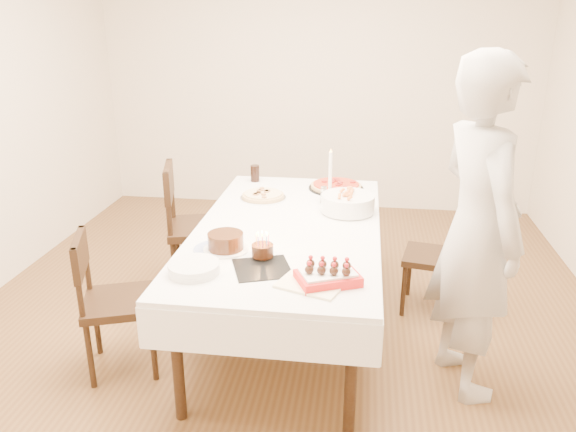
# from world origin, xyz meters

# --- Properties ---
(floor) EXTENTS (5.00, 5.00, 0.00)m
(floor) POSITION_xyz_m (0.00, 0.00, 0.00)
(floor) COLOR brown
(floor) RESTS_ON ground
(wall_back) EXTENTS (4.50, 0.04, 2.70)m
(wall_back) POSITION_xyz_m (0.00, 2.50, 1.35)
(wall_back) COLOR beige
(wall_back) RESTS_ON floor
(wall_front) EXTENTS (4.50, 0.04, 2.70)m
(wall_front) POSITION_xyz_m (0.00, -2.50, 1.35)
(wall_front) COLOR beige
(wall_front) RESTS_ON floor
(dining_table) EXTENTS (1.52, 2.32, 0.75)m
(dining_table) POSITION_xyz_m (0.05, -0.11, 0.38)
(dining_table) COLOR silver
(dining_table) RESTS_ON floor
(chair_right_savory) EXTENTS (0.48, 0.48, 0.81)m
(chair_right_savory) POSITION_xyz_m (1.01, 0.31, 0.40)
(chair_right_savory) COLOR black
(chair_right_savory) RESTS_ON floor
(chair_left_savory) EXTENTS (0.63, 0.63, 1.00)m
(chair_left_savory) POSITION_xyz_m (-0.68, 0.40, 0.50)
(chair_left_savory) COLOR black
(chair_left_savory) RESTS_ON floor
(chair_left_dessert) EXTENTS (0.57, 0.57, 0.87)m
(chair_left_dessert) POSITION_xyz_m (-0.86, -0.65, 0.43)
(chair_left_dessert) COLOR black
(chair_left_dessert) RESTS_ON floor
(person) EXTENTS (0.64, 0.79, 1.86)m
(person) POSITION_xyz_m (1.12, -0.51, 0.93)
(person) COLOR beige
(person) RESTS_ON floor
(pizza_white) EXTENTS (0.34, 0.34, 0.04)m
(pizza_white) POSITION_xyz_m (-0.20, 0.40, 0.77)
(pizza_white) COLOR beige
(pizza_white) RESTS_ON dining_table
(pizza_pepperoni) EXTENTS (0.55, 0.55, 0.04)m
(pizza_pepperoni) POSITION_xyz_m (0.31, 0.71, 0.77)
(pizza_pepperoni) COLOR red
(pizza_pepperoni) RESTS_ON dining_table
(red_placemat) EXTENTS (0.28, 0.28, 0.01)m
(red_placemat) POSITION_xyz_m (0.37, 0.33, 0.75)
(red_placemat) COLOR #B21E1E
(red_placemat) RESTS_ON dining_table
(pasta_bowl) EXTENTS (0.47, 0.47, 0.11)m
(pasta_bowl) POSITION_xyz_m (0.41, 0.19, 0.82)
(pasta_bowl) COLOR white
(pasta_bowl) RESTS_ON dining_table
(taper_candle) EXTENTS (0.11, 0.11, 0.40)m
(taper_candle) POSITION_xyz_m (0.28, 0.35, 0.95)
(taper_candle) COLOR white
(taper_candle) RESTS_ON dining_table
(shaker_pair) EXTENTS (0.12, 0.12, 0.11)m
(shaker_pair) POSITION_xyz_m (0.24, 0.35, 0.81)
(shaker_pair) COLOR white
(shaker_pair) RESTS_ON dining_table
(cola_glass) EXTENTS (0.09, 0.09, 0.13)m
(cola_glass) POSITION_xyz_m (-0.34, 0.82, 0.82)
(cola_glass) COLOR black
(cola_glass) RESTS_ON dining_table
(layer_cake) EXTENTS (0.34, 0.34, 0.10)m
(layer_cake) POSITION_xyz_m (-0.25, -0.54, 0.80)
(layer_cake) COLOR #361B0D
(layer_cake) RESTS_ON dining_table
(cake_board) EXTENTS (0.37, 0.37, 0.01)m
(cake_board) POSITION_xyz_m (0.00, -0.75, 0.75)
(cake_board) COLOR black
(cake_board) RESTS_ON dining_table
(birthday_cake) EXTENTS (0.15, 0.15, 0.13)m
(birthday_cake) POSITION_xyz_m (-0.02, -0.62, 0.83)
(birthday_cake) COLOR #3E2311
(birthday_cake) RESTS_ON dining_table
(strawberry_box) EXTENTS (0.36, 0.31, 0.08)m
(strawberry_box) POSITION_xyz_m (0.35, -0.87, 0.79)
(strawberry_box) COLOR red
(strawberry_box) RESTS_ON dining_table
(box_lid) EXTENTS (0.36, 0.30, 0.03)m
(box_lid) POSITION_xyz_m (0.27, -0.91, 0.75)
(box_lid) COLOR beige
(box_lid) RESTS_ON dining_table
(plate_stack) EXTENTS (0.29, 0.29, 0.06)m
(plate_stack) POSITION_xyz_m (-0.34, -0.85, 0.78)
(plate_stack) COLOR white
(plate_stack) RESTS_ON dining_table
(china_plate) EXTENTS (0.33, 0.33, 0.01)m
(china_plate) POSITION_xyz_m (-0.31, -0.54, 0.76)
(china_plate) COLOR white
(china_plate) RESTS_ON dining_table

